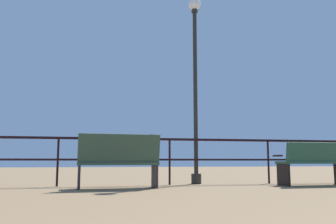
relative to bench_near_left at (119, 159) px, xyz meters
name	(u,v)px	position (x,y,z in m)	size (l,w,h in m)	color
pier_railing	(220,150)	(2.27, 0.86, 0.20)	(20.49, 0.05, 0.98)	black
bench_near_left	(119,159)	(0.00, 0.00, 0.00)	(1.49, 0.68, 0.98)	#314837
bench_near_right	(315,161)	(4.00, 0.01, -0.04)	(1.46, 0.68, 0.87)	#264F3B
lamppost_center	(195,66)	(1.78, 1.07, 2.13)	(0.30, 0.30, 4.40)	black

